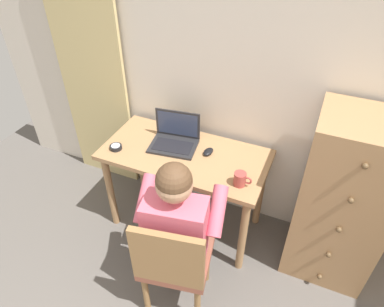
# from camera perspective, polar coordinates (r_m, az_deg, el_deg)

# --- Properties ---
(wall_back) EXTENTS (4.80, 0.05, 2.50)m
(wall_back) POSITION_cam_1_polar(r_m,az_deg,el_deg) (2.42, 13.08, 11.60)
(wall_back) COLOR beige
(wall_back) RESTS_ON ground_plane
(curtain_panel) EXTENTS (0.63, 0.03, 2.15)m
(curtain_panel) POSITION_cam_1_polar(r_m,az_deg,el_deg) (3.01, -16.29, 12.86)
(curtain_panel) COLOR #CCB77A
(curtain_panel) RESTS_ON ground_plane
(desk) EXTENTS (1.21, 0.60, 0.75)m
(desk) POSITION_cam_1_polar(r_m,az_deg,el_deg) (2.58, -1.15, -1.93)
(desk) COLOR #9E754C
(desk) RESTS_ON ground_plane
(dresser) EXTENTS (0.56, 0.51, 1.27)m
(dresser) POSITION_cam_1_polar(r_m,az_deg,el_deg) (2.51, 23.57, -7.31)
(dresser) COLOR #9E754C
(dresser) RESTS_ON ground_plane
(chair) EXTENTS (0.49, 0.47, 0.88)m
(chair) POSITION_cam_1_polar(r_m,az_deg,el_deg) (2.20, -3.07, -17.34)
(chair) COLOR brown
(chair) RESTS_ON ground_plane
(person_seated) EXTENTS (0.60, 0.63, 1.19)m
(person_seated) POSITION_cam_1_polar(r_m,az_deg,el_deg) (2.16, -1.84, -10.74)
(person_seated) COLOR #6B84AD
(person_seated) RESTS_ON ground_plane
(laptop) EXTENTS (0.37, 0.30, 0.24)m
(laptop) POSITION_cam_1_polar(r_m,az_deg,el_deg) (2.57, -2.85, 2.51)
(laptop) COLOR #232326
(laptop) RESTS_ON desk
(computer_mouse) EXTENTS (0.07, 0.11, 0.03)m
(computer_mouse) POSITION_cam_1_polar(r_m,az_deg,el_deg) (2.49, 2.70, 0.30)
(computer_mouse) COLOR black
(computer_mouse) RESTS_ON desk
(desk_clock) EXTENTS (0.09, 0.09, 0.03)m
(desk_clock) POSITION_cam_1_polar(r_m,az_deg,el_deg) (2.60, -12.46, 1.03)
(desk_clock) COLOR black
(desk_clock) RESTS_ON desk
(coffee_mug) EXTENTS (0.12, 0.08, 0.09)m
(coffee_mug) POSITION_cam_1_polar(r_m,az_deg,el_deg) (2.24, 7.97, -4.20)
(coffee_mug) COLOR #9E3D38
(coffee_mug) RESTS_ON desk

